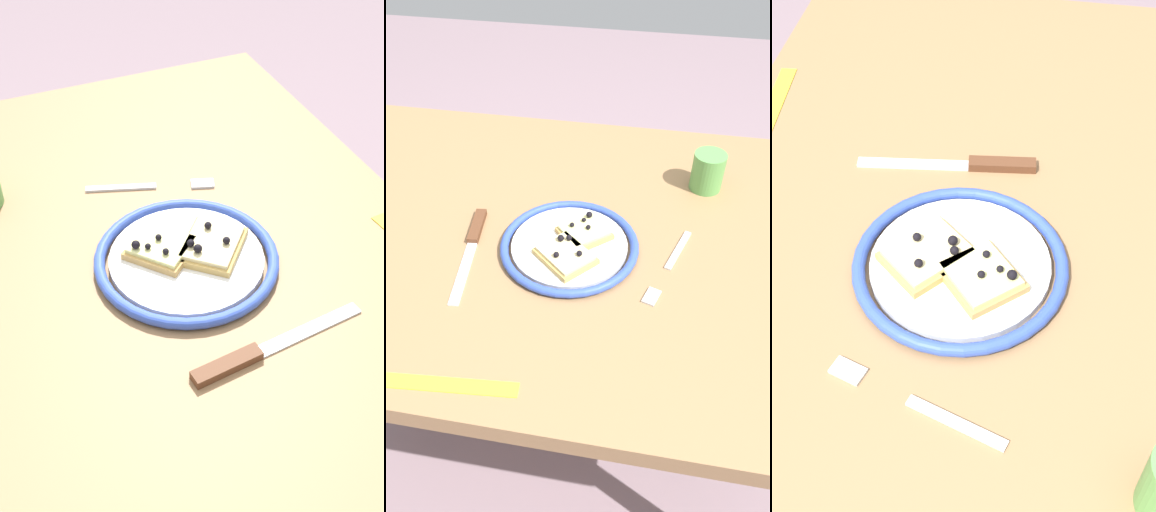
# 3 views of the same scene
# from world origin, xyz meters

# --- Properties ---
(dining_table) EXTENTS (1.18, 0.82, 0.71)m
(dining_table) POSITION_xyz_m (0.00, 0.00, 0.64)
(dining_table) COLOR #936D47
(dining_table) RESTS_ON ground_plane
(plate) EXTENTS (0.25, 0.25, 0.02)m
(plate) POSITION_xyz_m (-0.05, 0.05, 0.72)
(plate) COLOR white
(plate) RESTS_ON dining_table
(pizza_slice_near) EXTENTS (0.11, 0.11, 0.03)m
(pizza_slice_near) POSITION_xyz_m (-0.07, 0.02, 0.73)
(pizza_slice_near) COLOR tan
(pizza_slice_near) RESTS_ON plate
(pizza_slice_far) EXTENTS (0.12, 0.12, 0.03)m
(pizza_slice_far) POSITION_xyz_m (-0.05, 0.09, 0.73)
(pizza_slice_far) COLOR tan
(pizza_slice_far) RESTS_ON plate
(knife) EXTENTS (0.05, 0.24, 0.01)m
(knife) POSITION_xyz_m (0.13, 0.06, 0.71)
(knife) COLOR silver
(knife) RESTS_ON dining_table
(fork) EXTENTS (0.08, 0.20, 0.00)m
(fork) POSITION_xyz_m (-0.23, 0.06, 0.71)
(fork) COLOR silver
(fork) RESTS_ON dining_table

